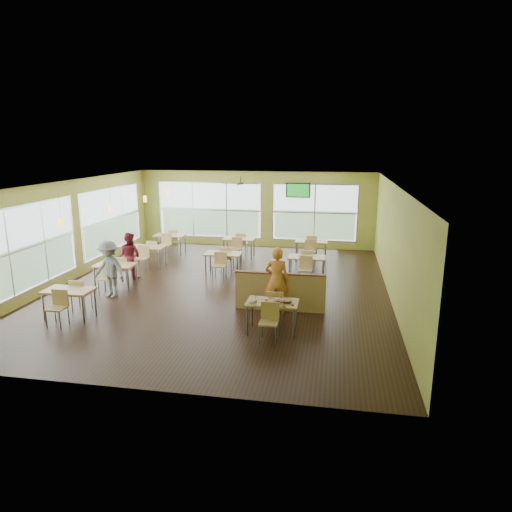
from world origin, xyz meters
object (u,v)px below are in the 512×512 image
(half_wall_divider, at_px, (280,291))
(man_plaid, at_px, (277,280))
(main_table, at_px, (272,306))
(food_basket, at_px, (287,301))

(half_wall_divider, distance_m, man_plaid, 0.38)
(main_table, height_order, man_plaid, man_plaid)
(half_wall_divider, bearing_deg, man_plaid, -119.21)
(half_wall_divider, distance_m, food_basket, 1.49)
(half_wall_divider, xyz_separation_m, man_plaid, (-0.07, -0.12, 0.36))
(main_table, relative_size, food_basket, 5.83)
(main_table, xyz_separation_m, food_basket, (0.33, 0.02, 0.15))
(main_table, relative_size, man_plaid, 0.86)
(half_wall_divider, bearing_deg, food_basket, -76.84)
(man_plaid, height_order, food_basket, man_plaid)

